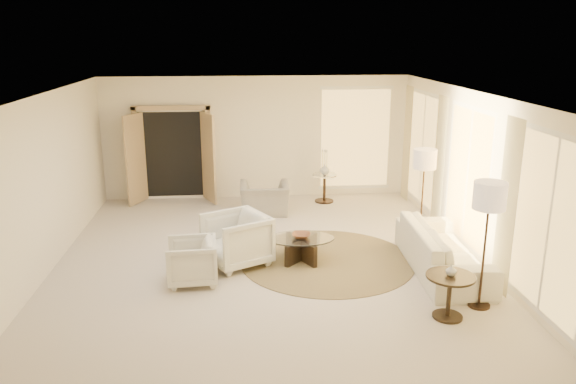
{
  "coord_description": "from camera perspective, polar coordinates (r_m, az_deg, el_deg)",
  "views": [
    {
      "loc": [
        -0.43,
        -8.78,
        3.7
      ],
      "look_at": [
        0.4,
        0.4,
        1.1
      ],
      "focal_mm": 35.0,
      "sensor_mm": 36.0,
      "label": 1
    }
  ],
  "objects": [
    {
      "name": "curtains_right",
      "position": [
        10.77,
        15.82,
        2.28
      ],
      "size": [
        0.06,
        5.2,
        2.6
      ],
      "primitive_type": null,
      "color": "beige",
      "rests_on": "room"
    },
    {
      "name": "armchair_left",
      "position": [
        9.3,
        -5.26,
        -4.6
      ],
      "size": [
        1.2,
        1.23,
        0.95
      ],
      "primitive_type": "imported",
      "rotation": [
        0.0,
        0.0,
        -1.09
      ],
      "color": "white",
      "rests_on": "room"
    },
    {
      "name": "window_back_corner",
      "position": [
        13.23,
        6.86,
        5.41
      ],
      "size": [
        1.7,
        0.1,
        2.4
      ],
      "primitive_type": null,
      "color": "#EEBE5F",
      "rests_on": "room"
    },
    {
      "name": "side_table",
      "position": [
        12.77,
        3.72,
        0.69
      ],
      "size": [
        0.55,
        0.55,
        0.65
      ],
      "rotation": [
        0.0,
        0.0,
        0.24
      ],
      "color": "#2E2018",
      "rests_on": "room"
    },
    {
      "name": "sofa",
      "position": [
        9.4,
        15.45,
        -5.64
      ],
      "size": [
        1.08,
        2.52,
        0.72
      ],
      "primitive_type": "imported",
      "rotation": [
        0.0,
        0.0,
        1.53
      ],
      "color": "white",
      "rests_on": "room"
    },
    {
      "name": "french_doors",
      "position": [
        12.95,
        -11.59,
        3.7
      ],
      "size": [
        1.95,
        0.66,
        2.16
      ],
      "color": "tan",
      "rests_on": "room"
    },
    {
      "name": "floor_lamp_far",
      "position": [
        7.97,
        19.76,
        -0.92
      ],
      "size": [
        0.44,
        0.44,
        1.81
      ],
      "rotation": [
        0.0,
        0.0,
        -0.08
      ],
      "color": "#2E2018",
      "rests_on": "room"
    },
    {
      "name": "coffee_table",
      "position": [
        9.49,
        1.36,
        -5.52
      ],
      "size": [
        1.25,
        1.25,
        0.41
      ],
      "rotation": [
        0.0,
        0.0,
        -0.13
      ],
      "color": "black",
      "rests_on": "room"
    },
    {
      "name": "side_vase",
      "position": [
        12.68,
        3.75,
        2.32
      ],
      "size": [
        0.28,
        0.28,
        0.25
      ],
      "primitive_type": "imported",
      "rotation": [
        0.0,
        0.0,
        -0.21
      ],
      "color": "silver",
      "rests_on": "side_table"
    },
    {
      "name": "end_table",
      "position": [
        7.9,
        16.1,
        -9.43
      ],
      "size": [
        0.65,
        0.65,
        0.62
      ],
      "rotation": [
        0.0,
        0.0,
        -0.2
      ],
      "color": "black",
      "rests_on": "room"
    },
    {
      "name": "armchair_right",
      "position": [
        8.76,
        -9.76,
        -6.76
      ],
      "size": [
        0.73,
        0.78,
        0.76
      ],
      "primitive_type": "imported",
      "rotation": [
        0.0,
        0.0,
        -1.51
      ],
      "color": "white",
      "rests_on": "room"
    },
    {
      "name": "area_rug",
      "position": [
        9.6,
        3.98,
        -6.92
      ],
      "size": [
        3.24,
        3.24,
        0.01
      ],
      "primitive_type": "cylinder",
      "rotation": [
        0.0,
        0.0,
        -0.11
      ],
      "color": "#463821",
      "rests_on": "room"
    },
    {
      "name": "windows_right",
      "position": [
        9.97,
        17.91,
        1.34
      ],
      "size": [
        0.1,
        6.4,
        2.4
      ],
      "primitive_type": null,
      "color": "#EEBE5F",
      "rests_on": "room"
    },
    {
      "name": "end_vase",
      "position": [
        7.79,
        16.24,
        -7.66
      ],
      "size": [
        0.18,
        0.18,
        0.15
      ],
      "primitive_type": "imported",
      "rotation": [
        0.0,
        0.0,
        -0.31
      ],
      "color": "silver",
      "rests_on": "end_table"
    },
    {
      "name": "accent_chair",
      "position": [
        11.89,
        -2.41,
        -0.16
      ],
      "size": [
        1.03,
        0.68,
        0.89
      ],
      "primitive_type": "imported",
      "rotation": [
        0.0,
        0.0,
        3.12
      ],
      "color": "gray",
      "rests_on": "room"
    },
    {
      "name": "bowl",
      "position": [
        9.43,
        1.37,
        -4.44
      ],
      "size": [
        0.36,
        0.36,
        0.08
      ],
      "primitive_type": "imported",
      "rotation": [
        0.0,
        0.0,
        -0.18
      ],
      "color": "brown",
      "rests_on": "coffee_table"
    },
    {
      "name": "floor_lamp_near",
      "position": [
        10.37,
        13.71,
        2.86
      ],
      "size": [
        0.42,
        0.42,
        1.72
      ],
      "rotation": [
        0.0,
        0.0,
        -0.31
      ],
      "color": "#2E2018",
      "rests_on": "room"
    },
    {
      "name": "room",
      "position": [
        9.09,
        -2.29,
        1.07
      ],
      "size": [
        7.04,
        8.04,
        2.83
      ],
      "color": "beige",
      "rests_on": "ground"
    }
  ]
}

